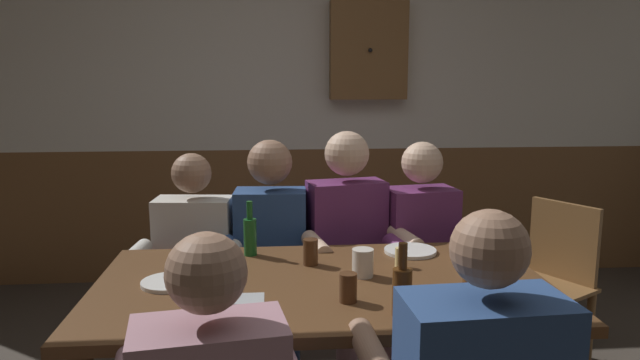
# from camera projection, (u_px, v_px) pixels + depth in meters

# --- Properties ---
(back_wall_upper) EXTENTS (6.42, 0.12, 1.36)m
(back_wall_upper) POSITION_uv_depth(u_px,v_px,m) (295.00, 57.00, 4.37)
(back_wall_upper) COLOR silver
(back_wall_wainscot) EXTENTS (6.42, 0.12, 1.00)m
(back_wall_wainscot) POSITION_uv_depth(u_px,v_px,m) (296.00, 212.00, 4.58)
(back_wall_wainscot) COLOR brown
(back_wall_wainscot) RESTS_ON ground_plane
(dining_table) EXTENTS (1.72, 0.96, 0.78)m
(dining_table) POSITION_uv_depth(u_px,v_px,m) (322.00, 308.00, 2.26)
(dining_table) COLOR brown
(dining_table) RESTS_ON ground_plane
(person_0) EXTENTS (0.54, 0.54, 1.17)m
(person_0) POSITION_uv_depth(u_px,v_px,m) (191.00, 263.00, 2.90)
(person_0) COLOR silver
(person_0) RESTS_ON ground_plane
(person_1) EXTENTS (0.51, 0.52, 1.24)m
(person_1) POSITION_uv_depth(u_px,v_px,m) (270.00, 252.00, 2.94)
(person_1) COLOR #2D4C84
(person_1) RESTS_ON ground_plane
(person_2) EXTENTS (0.57, 0.56, 1.28)m
(person_2) POSITION_uv_depth(u_px,v_px,m) (351.00, 246.00, 2.97)
(person_2) COLOR #6B2D66
(person_2) RESTS_ON ground_plane
(person_3) EXTENTS (0.53, 0.56, 1.22)m
(person_3) POSITION_uv_depth(u_px,v_px,m) (425.00, 250.00, 3.01)
(person_3) COLOR #6B2D66
(person_3) RESTS_ON ground_plane
(chair_empty_far_end) EXTENTS (0.60, 0.60, 0.88)m
(chair_empty_far_end) POSITION_uv_depth(u_px,v_px,m) (548.00, 280.00, 3.15)
(chair_empty_far_end) COLOR brown
(chair_empty_far_end) RESTS_ON ground_plane
(table_candle) EXTENTS (0.04, 0.04, 0.08)m
(table_candle) POSITION_uv_depth(u_px,v_px,m) (399.00, 257.00, 2.41)
(table_candle) COLOR #F9E08C
(table_candle) RESTS_ON dining_table
(condiment_caddy) EXTENTS (0.14, 0.10, 0.05)m
(condiment_caddy) POSITION_uv_depth(u_px,v_px,m) (243.00, 306.00, 1.95)
(condiment_caddy) COLOR #B2B7BC
(condiment_caddy) RESTS_ON dining_table
(plate_0) EXTENTS (0.23, 0.23, 0.01)m
(plate_0) POSITION_uv_depth(u_px,v_px,m) (410.00, 251.00, 2.61)
(plate_0) COLOR white
(plate_0) RESTS_ON dining_table
(plate_1) EXTENTS (0.21, 0.21, 0.01)m
(plate_1) POSITION_uv_depth(u_px,v_px,m) (169.00, 282.00, 2.21)
(plate_1) COLOR white
(plate_1) RESTS_ON dining_table
(bottle_0) EXTENTS (0.06, 0.06, 0.25)m
(bottle_0) POSITION_uv_depth(u_px,v_px,m) (402.00, 289.00, 1.91)
(bottle_0) COLOR #593314
(bottle_0) RESTS_ON dining_table
(bottle_1) EXTENTS (0.06, 0.06, 0.25)m
(bottle_1) POSITION_uv_depth(u_px,v_px,m) (472.00, 269.00, 2.09)
(bottle_1) COLOR #593314
(bottle_1) RESTS_ON dining_table
(bottle_2) EXTENTS (0.06, 0.06, 0.24)m
(bottle_2) POSITION_uv_depth(u_px,v_px,m) (250.00, 235.00, 2.56)
(bottle_2) COLOR #195923
(bottle_2) RESTS_ON dining_table
(pint_glass_0) EXTENTS (0.06, 0.06, 0.11)m
(pint_glass_0) POSITION_uv_depth(u_px,v_px,m) (311.00, 252.00, 2.43)
(pint_glass_0) COLOR #4C2D19
(pint_glass_0) RESTS_ON dining_table
(pint_glass_1) EXTENTS (0.08, 0.08, 0.11)m
(pint_glass_1) POSITION_uv_depth(u_px,v_px,m) (363.00, 263.00, 2.30)
(pint_glass_1) COLOR white
(pint_glass_1) RESTS_ON dining_table
(pint_glass_2) EXTENTS (0.07, 0.07, 0.13)m
(pint_glass_2) POSITION_uv_depth(u_px,v_px,m) (479.00, 303.00, 1.87)
(pint_glass_2) COLOR #4C2D19
(pint_glass_2) RESTS_ON dining_table
(pint_glass_3) EXTENTS (0.08, 0.08, 0.12)m
(pint_glass_3) POSITION_uv_depth(u_px,v_px,m) (471.00, 247.00, 2.48)
(pint_glass_3) COLOR white
(pint_glass_3) RESTS_ON dining_table
(pint_glass_4) EXTENTS (0.06, 0.06, 0.10)m
(pint_glass_4) POSITION_uv_depth(u_px,v_px,m) (348.00, 288.00, 2.04)
(pint_glass_4) COLOR #4C2D19
(pint_glass_4) RESTS_ON dining_table
(wall_dart_cabinet) EXTENTS (0.56, 0.15, 0.70)m
(wall_dart_cabinet) POSITION_uv_depth(u_px,v_px,m) (369.00, 51.00, 4.28)
(wall_dart_cabinet) COLOR brown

